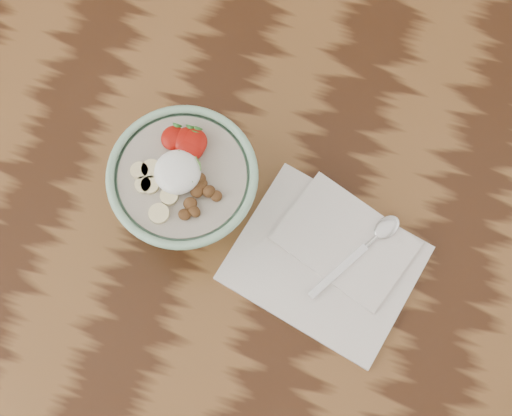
{
  "coord_description": "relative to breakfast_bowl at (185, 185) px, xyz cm",
  "views": [
    {
      "loc": [
        20.79,
        -31.69,
        175.29
      ],
      "look_at": [
        12.65,
        -6.49,
        86.96
      ],
      "focal_mm": 50.0,
      "sensor_mm": 36.0,
      "label": 1
    }
  ],
  "objects": [
    {
      "name": "table",
      "position": [
        -1.8,
        4.88,
        -16.28
      ],
      "size": [
        160.0,
        90.0,
        75.0
      ],
      "color": "#321A0C",
      "rests_on": "ground"
    },
    {
      "name": "breakfast_bowl",
      "position": [
        0.0,
        0.0,
        0.0
      ],
      "size": [
        20.33,
        20.33,
        13.87
      ],
      "rotation": [
        0.0,
        0.0,
        0.38
      ],
      "color": "#88B898",
      "rests_on": "table"
    },
    {
      "name": "napkin",
      "position": [
        22.08,
        -2.32,
        -6.34
      ],
      "size": [
        28.91,
        25.39,
        1.54
      ],
      "rotation": [
        0.0,
        0.0,
        -0.23
      ],
      "color": "silver",
      "rests_on": "table"
    },
    {
      "name": "spoon",
      "position": [
        27.41,
        2.19,
        -5.07
      ],
      "size": [
        10.37,
        15.78,
        0.9
      ],
      "rotation": [
        0.0,
        0.0,
        -0.53
      ],
      "color": "silver",
      "rests_on": "napkin"
    }
  ]
}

